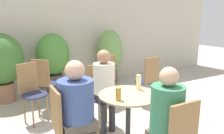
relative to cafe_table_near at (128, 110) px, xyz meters
The scene contains 16 objects.
storefront_wall 3.26m from the cafe_table_near, 91.13° to the left, with size 10.00×0.06×3.00m.
cafe_table_near is the anchor object (origin of this frame).
bistro_chair_0 0.78m from the cafe_table_near, 89.71° to the left, with size 0.38×0.38×0.94m.
bistro_chair_1 0.78m from the cafe_table_near, behind, with size 0.38×0.38×0.94m.
bistro_chair_3 1.60m from the cafe_table_near, 72.04° to the left, with size 0.39×0.41×0.94m.
bistro_chair_4 1.51m from the cafe_table_near, 42.65° to the left, with size 0.38×0.39×0.94m.
bistro_chair_5 1.85m from the cafe_table_near, 109.23° to the left, with size 0.44×0.44×0.94m.
bistro_chair_6 1.67m from the cafe_table_near, 121.69° to the left, with size 0.41×0.42×0.94m.
seated_person_0 0.66m from the cafe_table_near, 89.71° to the left, with size 0.31×0.32×1.19m.
seated_person_1 0.65m from the cafe_table_near, behind, with size 0.38×0.37×1.21m.
seated_person_2 0.66m from the cafe_table_near, 90.29° to the right, with size 0.31×0.32×1.20m.
beer_glass_0 0.37m from the cafe_table_near, 23.64° to the left, with size 0.06×0.06×0.19m.
beer_glass_1 0.35m from the cafe_table_near, 152.60° to the right, with size 0.06×0.06×0.14m.
potted_plant_0 2.85m from the cafe_table_near, 115.18° to the left, with size 0.82×0.82×1.35m.
potted_plant_1 2.75m from the cafe_table_near, 93.94° to the left, with size 0.72×0.72×1.30m.
potted_plant_2 2.96m from the cafe_table_near, 65.81° to the left, with size 0.64×0.64×1.34m.
Camera 1 is at (-1.29, -1.82, 1.62)m, focal length 35.00 mm.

